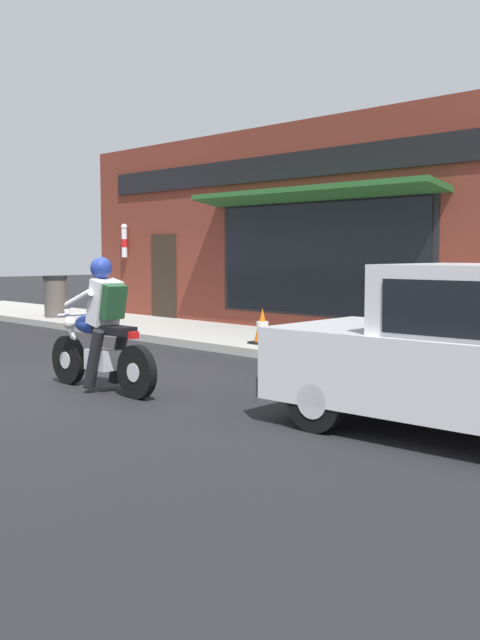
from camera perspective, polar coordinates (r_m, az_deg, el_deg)
The scene contains 7 objects.
ground_plane at distance 9.74m, azimuth -14.27°, elevation -4.89°, with size 80.00×80.00×0.00m, color black.
sidewalk_curb at distance 14.96m, azimuth -3.39°, elevation -0.98°, with size 2.60×22.00×0.14m, color #ADAAA3.
storefront_building at distance 15.46m, azimuth 2.47°, elevation 6.79°, with size 1.25×11.88×4.20m.
motorcycle_with_rider at distance 9.14m, azimuth -10.51°, elevation -1.17°, with size 0.56×2.02×1.62m.
fire_hydrant at distance 10.28m, azimuth 14.17°, elevation -1.14°, with size 0.36×0.24×0.88m.
traffic_cone at distance 12.55m, azimuth 1.72°, elevation -0.50°, with size 0.36×0.36×0.60m.
trash_bin at distance 18.25m, azimuth -13.88°, elevation 1.77°, with size 0.56×0.56×0.98m.
Camera 1 is at (-4.65, -8.39, 1.68)m, focal length 42.00 mm.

